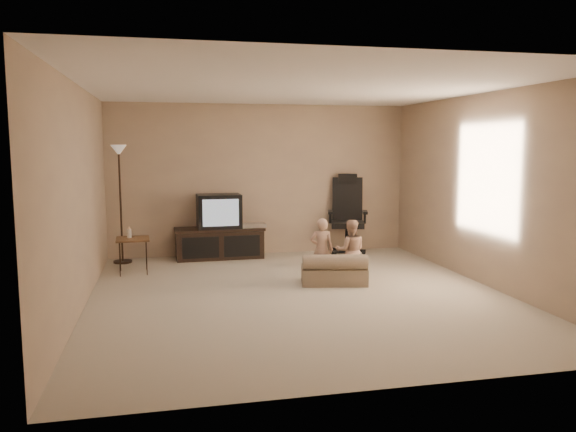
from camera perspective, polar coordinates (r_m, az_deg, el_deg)
The scene contains 9 objects.
floor at distance 6.96m, azimuth 1.10°, elevation -8.00°, with size 5.50×5.50×0.00m, color #B9AE93.
room_shell at distance 6.72m, azimuth 1.13°, elevation 4.60°, with size 5.50×5.50×5.50m.
tv_stand at distance 9.16m, azimuth -6.95°, elevation -1.59°, with size 1.47×0.57×1.04m.
office_chair at distance 9.54m, azimuth 6.04°, elevation -0.92°, with size 0.77×0.79×1.34m.
side_table at distance 8.32m, azimuth -15.53°, elevation -2.29°, with size 0.48×0.48×0.69m.
floor_lamp at distance 9.01m, azimuth -16.74°, elevation 3.79°, with size 0.28×0.28×1.83m.
child_sofa at distance 7.45m, azimuth 4.72°, elevation -5.65°, with size 0.93×0.65×0.42m.
toddler_left at distance 7.55m, azimuth 3.45°, elevation -3.45°, with size 0.31×0.23×0.86m, color #D5A485.
toddler_right at distance 7.57m, azimuth 6.36°, elevation -3.53°, with size 0.41×0.22×0.84m, color #D5A485.
Camera 1 is at (-1.57, -6.53, 1.82)m, focal length 35.00 mm.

